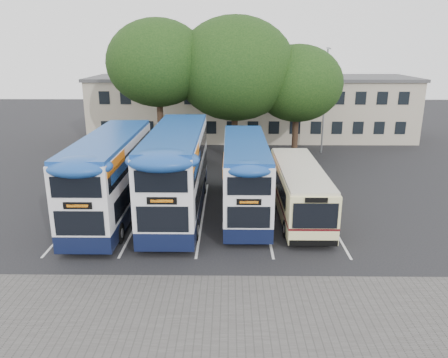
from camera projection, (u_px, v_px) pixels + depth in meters
name	position (u px, v px, depth m)	size (l,w,h in m)	color
ground	(278.00, 254.00, 20.09)	(120.00, 120.00, 0.00)	black
paving_strip	(236.00, 319.00, 15.33)	(40.00, 6.00, 0.01)	#595654
bay_lines	(203.00, 214.00, 24.91)	(14.12, 11.00, 0.01)	silver
depot_building	(251.00, 107.00, 44.96)	(32.40, 8.40, 6.20)	#B8AC94
lamp_post	(325.00, 95.00, 37.61)	(0.25, 1.05, 9.06)	gray
tree_left	(158.00, 63.00, 33.89)	(7.94, 7.94, 11.28)	black
tree_mid	(235.00, 69.00, 34.62)	(9.63, 9.63, 11.52)	black
tree_right	(298.00, 84.00, 35.03)	(7.21, 7.21, 9.35)	black
bus_dd_left	(111.00, 173.00, 24.00)	(2.65, 10.91, 4.55)	black
bus_dd_mid	(177.00, 168.00, 24.45)	(2.79, 11.50, 4.79)	black
bus_dd_right	(245.00, 173.00, 24.64)	(2.42, 9.97, 4.15)	black
bus_single	(299.00, 187.00, 24.49)	(2.40, 9.44, 2.81)	#FDF3A8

